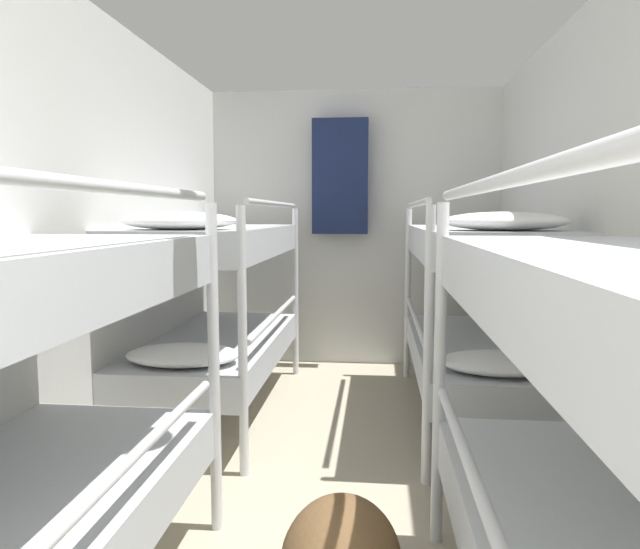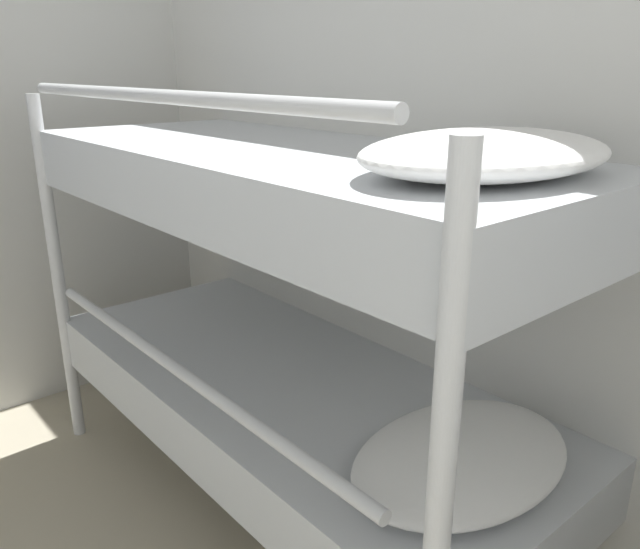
% 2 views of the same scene
% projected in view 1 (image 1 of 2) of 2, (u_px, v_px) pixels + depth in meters
% --- Properties ---
extents(wall_left, '(0.06, 5.02, 2.23)m').
position_uv_depth(wall_left, '(41.00, 244.00, 2.35)').
color(wall_left, silver).
rests_on(wall_left, ground_plane).
extents(wall_back, '(2.44, 0.06, 2.23)m').
position_uv_depth(wall_back, '(354.00, 229.00, 4.69)').
color(wall_back, silver).
rests_on(wall_back, ground_plane).
extents(bunk_stack_left_far, '(0.75, 1.78, 1.32)m').
position_uv_depth(bunk_stack_left_far, '(216.00, 296.00, 3.49)').
color(bunk_stack_left_far, silver).
rests_on(bunk_stack_left_far, ground_plane).
extents(bunk_stack_right_far, '(0.75, 1.78, 1.32)m').
position_uv_depth(bunk_stack_right_far, '(479.00, 300.00, 3.33)').
color(bunk_stack_right_far, silver).
rests_on(bunk_stack_right_far, ground_plane).
extents(hanging_coat, '(0.44, 0.12, 0.90)m').
position_uv_depth(hanging_coat, '(340.00, 177.00, 4.51)').
color(hanging_coat, '#192347').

